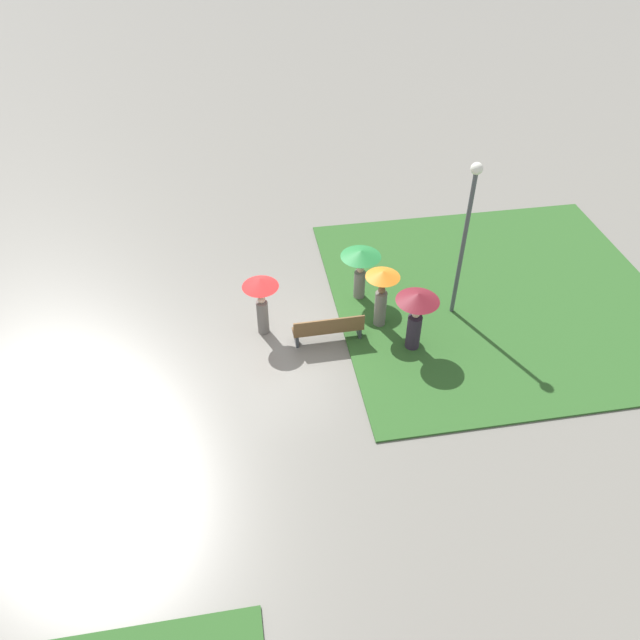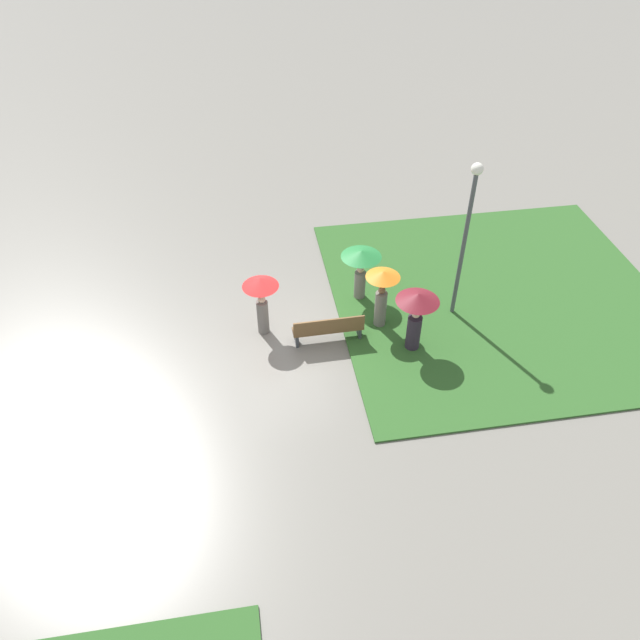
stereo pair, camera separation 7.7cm
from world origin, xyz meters
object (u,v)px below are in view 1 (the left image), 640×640
crowd_person_red (261,293)px  park_bench (328,329)px  crowd_person_orange (382,290)px  crowd_person_maroon (416,310)px  lamp_post (467,224)px  crowd_person_green (361,263)px

crowd_person_red → park_bench: bearing=-133.7°
park_bench → crowd_person_orange: crowd_person_orange is taller
crowd_person_maroon → crowd_person_orange: bearing=-3.4°
lamp_post → crowd_person_orange: size_ratio=2.52×
park_bench → crowd_person_maroon: crowd_person_maroon is taller
lamp_post → crowd_person_green: lamp_post is taller
park_bench → lamp_post: 4.68m
park_bench → crowd_person_orange: size_ratio=1.04×
park_bench → crowd_person_red: bearing=-23.5°
crowd_person_green → crowd_person_red: 3.21m
lamp_post → crowd_person_maroon: bearing=39.2°
park_bench → crowd_person_red: size_ratio=1.05×
park_bench → crowd_person_maroon: (-2.25, 0.62, 0.88)m
crowd_person_green → crowd_person_orange: crowd_person_orange is taller
park_bench → crowd_person_red: (1.75, -0.72, 0.92)m
crowd_person_green → crowd_person_maroon: crowd_person_maroon is taller
lamp_post → park_bench: bearing=10.0°
lamp_post → crowd_person_green: 3.32m
crowd_person_maroon → lamp_post: bearing=-85.8°
crowd_person_green → crowd_person_red: bearing=-42.3°
crowd_person_green → crowd_person_red: (3.02, 1.09, 0.09)m
crowd_person_red → crowd_person_maroon: (-4.00, 1.35, -0.03)m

